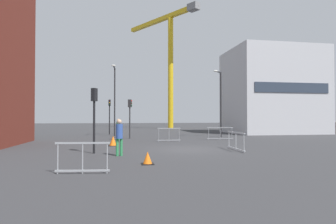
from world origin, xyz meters
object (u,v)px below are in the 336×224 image
object	(u,v)px
streetlamp_tall	(115,95)
traffic_light_far	(94,109)
pedestrian_walking	(118,128)
traffic_cone_on_verge	(113,141)
streetlamp_short	(220,98)
construction_crane	(169,50)
pedestrian_waiting	(119,134)
traffic_cone_by_barrier	(148,158)
traffic_light_near	(130,112)
traffic_light_island	(110,111)

from	to	relation	value
streetlamp_tall	traffic_light_far	distance (m)	13.79
pedestrian_walking	traffic_cone_on_verge	xyz separation A→B (m)	(-0.33, -5.09, -0.75)
traffic_cone_on_verge	streetlamp_short	bearing A→B (deg)	33.38
construction_crane	streetlamp_tall	bearing A→B (deg)	-115.89
construction_crane	streetlamp_short	bearing A→B (deg)	-86.50
pedestrian_waiting	traffic_cone_by_barrier	xyz separation A→B (m)	(1.16, -2.74, -0.83)
traffic_cone_on_verge	construction_crane	bearing A→B (deg)	72.61
pedestrian_waiting	traffic_light_far	bearing A→B (deg)	137.61
streetlamp_short	traffic_cone_by_barrier	xyz separation A→B (m)	(-8.51, -14.49, -3.57)
streetlamp_short	traffic_light_near	world-z (taller)	streetlamp_short
construction_crane	traffic_light_near	bearing A→B (deg)	-108.92
pedestrian_walking	traffic_cone_by_barrier	distance (m)	13.02
streetlamp_tall	traffic_light_near	size ratio (longest dim) A/B	1.98
traffic_light_near	pedestrian_walking	xyz separation A→B (m)	(-1.02, -1.28, -1.36)
traffic_cone_on_verge	traffic_light_island	bearing A→B (deg)	93.08
pedestrian_walking	traffic_light_near	bearing A→B (deg)	51.43
pedestrian_walking	pedestrian_waiting	world-z (taller)	pedestrian_waiting
traffic_light_island	traffic_cone_by_barrier	xyz separation A→B (m)	(2.28, -20.93, -2.42)
traffic_light_far	traffic_light_near	bearing A→B (deg)	77.55
traffic_cone_by_barrier	traffic_light_island	bearing A→B (deg)	96.22
pedestrian_waiting	traffic_cone_on_verge	size ratio (longest dim) A/B	2.74
traffic_cone_by_barrier	streetlamp_tall	bearing A→B (deg)	95.41
construction_crane	streetlamp_short	size ratio (longest dim) A/B	3.11
traffic_light_near	traffic_cone_by_barrier	size ratio (longest dim) A/B	6.86
streetlamp_short	streetlamp_tall	bearing A→B (deg)	163.01
traffic_light_island	traffic_cone_on_verge	size ratio (longest dim) A/B	5.91
traffic_light_far	traffic_cone_on_verge	bearing A→B (deg)	76.78
construction_crane	pedestrian_walking	xyz separation A→B (m)	(-8.45, -22.94, -12.44)
streetlamp_short	traffic_light_island	world-z (taller)	streetlamp_short
streetlamp_tall	traffic_light_far	size ratio (longest dim) A/B	2.01
streetlamp_tall	streetlamp_short	xyz separation A→B (m)	(10.18, -3.11, -0.43)
streetlamp_short	traffic_light_near	size ratio (longest dim) A/B	1.80
pedestrian_waiting	traffic_cone_by_barrier	size ratio (longest dim) A/B	3.52
construction_crane	traffic_cone_on_verge	world-z (taller)	construction_crane
traffic_light_far	traffic_cone_by_barrier	size ratio (longest dim) A/B	6.75
streetlamp_short	traffic_cone_by_barrier	world-z (taller)	streetlamp_short
traffic_cone_on_verge	traffic_cone_by_barrier	bearing A→B (deg)	-78.64
pedestrian_walking	traffic_cone_by_barrier	world-z (taller)	pedestrian_walking
traffic_light_near	construction_crane	bearing A→B (deg)	71.08
construction_crane	streetlamp_tall	world-z (taller)	construction_crane
streetlamp_tall	traffic_cone_by_barrier	xyz separation A→B (m)	(1.67, -17.60, -4.01)
streetlamp_tall	streetlamp_short	world-z (taller)	streetlamp_tall
streetlamp_short	construction_crane	bearing A→B (deg)	93.50
pedestrian_waiting	traffic_cone_by_barrier	distance (m)	3.09
construction_crane	traffic_light_island	world-z (taller)	construction_crane
traffic_light_near	pedestrian_waiting	xyz separation A→B (m)	(-0.93, -11.47, -1.34)
streetlamp_short	traffic_light_near	bearing A→B (deg)	-178.16
construction_crane	traffic_cone_on_verge	xyz separation A→B (m)	(-8.78, -28.03, -13.18)
traffic_light_near	streetlamp_tall	bearing A→B (deg)	113.03
pedestrian_walking	construction_crane	bearing A→B (deg)	69.79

